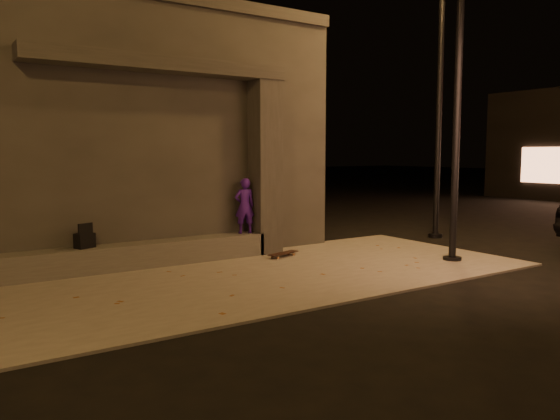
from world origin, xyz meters
TOP-DOWN VIEW (x-y plane):
  - ground at (0.00, 0.00)m, footprint 120.00×120.00m
  - sidewalk at (0.00, 2.00)m, footprint 11.00×4.40m
  - building at (-1.00, 6.49)m, footprint 9.00×5.10m
  - ledge at (-1.50, 3.75)m, footprint 6.00×0.55m
  - column at (1.70, 3.75)m, footprint 0.55×0.55m
  - canopy at (-0.50, 3.80)m, footprint 5.00×0.70m
  - skateboarder at (1.20, 3.75)m, footprint 0.47×0.36m
  - backpack at (-2.03, 3.75)m, footprint 0.37×0.31m
  - skateboard at (1.73, 3.10)m, footprint 0.78×0.39m
  - street_lamp_0 at (4.36, 1.00)m, footprint 0.36×0.36m
  - street_lamp_2 at (6.54, 3.31)m, footprint 0.36×0.36m

SIDE VIEW (x-z plane):
  - ground at x=0.00m, z-range 0.00..0.00m
  - sidewalk at x=0.00m, z-range 0.00..0.04m
  - skateboard at x=1.73m, z-range 0.07..0.15m
  - ledge at x=-1.50m, z-range 0.04..0.49m
  - backpack at x=-2.03m, z-range 0.42..0.87m
  - skateboarder at x=1.20m, z-range 0.49..1.64m
  - column at x=1.70m, z-range 0.04..3.64m
  - building at x=-1.00m, z-range -0.01..5.22m
  - canopy at x=-0.50m, z-range 3.64..3.92m
  - street_lamp_2 at x=6.54m, z-range 0.48..7.62m
  - street_lamp_0 at x=4.36m, z-range 0.49..7.88m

